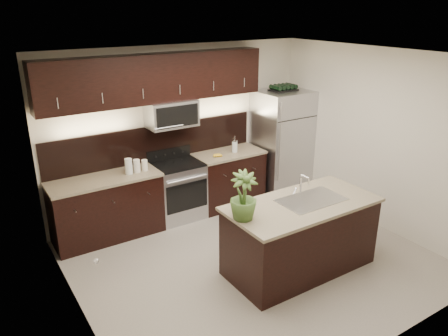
# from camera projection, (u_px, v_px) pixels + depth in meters

# --- Properties ---
(ground) EXTENTS (4.50, 4.50, 0.00)m
(ground) POSITION_uv_depth(u_px,v_px,m) (252.00, 260.00, 5.94)
(ground) COLOR gray
(ground) RESTS_ON ground
(room_walls) EXTENTS (4.52, 4.02, 2.71)m
(room_walls) POSITION_uv_depth(u_px,v_px,m) (250.00, 143.00, 5.26)
(room_walls) COLOR beige
(room_walls) RESTS_ON ground
(counter_run) EXTENTS (3.51, 0.65, 0.94)m
(counter_run) POSITION_uv_depth(u_px,v_px,m) (166.00, 193.00, 6.87)
(counter_run) COLOR black
(counter_run) RESTS_ON ground
(upper_fixtures) EXTENTS (3.49, 0.40, 1.66)m
(upper_fixtures) POSITION_uv_depth(u_px,v_px,m) (158.00, 85.00, 6.41)
(upper_fixtures) COLOR black
(upper_fixtures) RESTS_ON counter_run
(island) EXTENTS (1.96, 0.96, 0.94)m
(island) POSITION_uv_depth(u_px,v_px,m) (300.00, 236.00, 5.60)
(island) COLOR black
(island) RESTS_ON ground
(sink_faucet) EXTENTS (0.84, 0.50, 0.28)m
(sink_faucet) POSITION_uv_depth(u_px,v_px,m) (311.00, 199.00, 5.52)
(sink_faucet) COLOR silver
(sink_faucet) RESTS_ON island
(refrigerator) EXTENTS (0.90, 0.81, 1.87)m
(refrigerator) POSITION_uv_depth(u_px,v_px,m) (281.00, 143.00, 7.80)
(refrigerator) COLOR #B2B2B7
(refrigerator) RESTS_ON ground
(wine_rack) EXTENTS (0.46, 0.29, 0.11)m
(wine_rack) POSITION_uv_depth(u_px,v_px,m) (283.00, 88.00, 7.46)
(wine_rack) COLOR black
(wine_rack) RESTS_ON refrigerator
(plant) EXTENTS (0.37, 0.37, 0.57)m
(plant) POSITION_uv_depth(u_px,v_px,m) (243.00, 196.00, 4.94)
(plant) COLOR #395622
(plant) RESTS_ON island
(canisters) EXTENTS (0.35, 0.11, 0.23)m
(canisters) POSITION_uv_depth(u_px,v_px,m) (135.00, 166.00, 6.38)
(canisters) COLOR silver
(canisters) RESTS_ON counter_run
(french_press) EXTENTS (0.09, 0.09, 0.27)m
(french_press) POSITION_uv_depth(u_px,v_px,m) (235.00, 146.00, 7.27)
(french_press) COLOR silver
(french_press) RESTS_ON counter_run
(bananas) EXTENTS (0.18, 0.16, 0.05)m
(bananas) POSITION_uv_depth(u_px,v_px,m) (215.00, 155.00, 7.07)
(bananas) COLOR gold
(bananas) RESTS_ON counter_run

